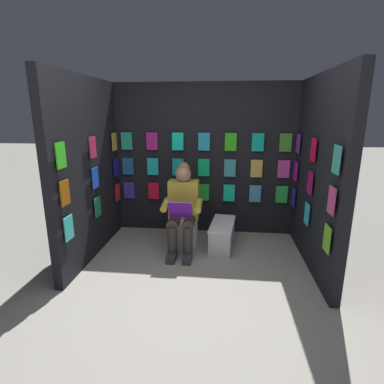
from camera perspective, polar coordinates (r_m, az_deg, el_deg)
ground_plane at (r=3.22m, az=-0.33°, el=-19.62°), size 30.00×30.00×0.00m
display_wall_back at (r=4.60m, az=2.32°, el=6.07°), size 2.80×0.14×2.26m
display_wall_left at (r=3.80m, az=22.82°, el=3.08°), size 0.14×1.85×2.26m
display_wall_right at (r=4.01m, az=-19.07°, el=4.00°), size 0.14×1.85×2.26m
toilet at (r=4.30m, az=-1.36°, el=-5.59°), size 0.41×0.55×0.77m
person_reading at (r=3.99m, az=-1.80°, el=-3.03°), size 0.52×0.68×1.19m
comic_longbox_near at (r=4.25m, az=5.75°, el=-8.04°), size 0.38×0.76×0.35m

